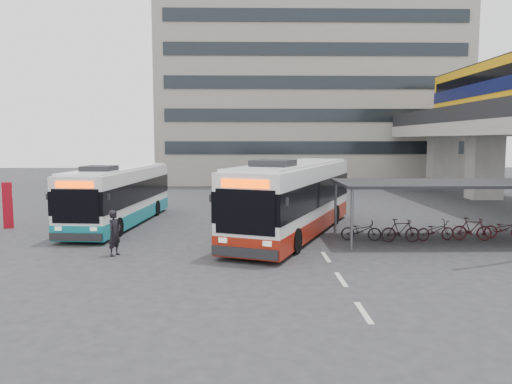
{
  "coord_description": "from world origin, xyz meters",
  "views": [
    {
      "loc": [
        -0.45,
        -18.11,
        4.34
      ],
      "look_at": [
        -0.02,
        4.16,
        2.0
      ],
      "focal_mm": 35.0,
      "sensor_mm": 36.0,
      "label": 1
    }
  ],
  "objects": [
    {
      "name": "ground",
      "position": [
        0.0,
        0.0,
        0.0
      ],
      "size": [
        120.0,
        120.0,
        0.0
      ],
      "primitive_type": "plane",
      "color": "#28282B",
      "rests_on": "ground"
    },
    {
      "name": "bike_shelter",
      "position": [
        8.47,
        3.0,
        1.44
      ],
      "size": [
        10.0,
        4.0,
        2.54
      ],
      "color": "#595B60",
      "rests_on": "ground"
    },
    {
      "name": "office_block",
      "position": [
        6.0,
        36.0,
        12.5
      ],
      "size": [
        30.0,
        15.0,
        25.0
      ],
      "primitive_type": "cube",
      "color": "gray",
      "rests_on": "ground"
    },
    {
      "name": "road_markings",
      "position": [
        2.5,
        -3.0,
        0.01
      ],
      "size": [
        0.15,
        7.6,
        0.01
      ],
      "color": "beige",
      "rests_on": "ground"
    },
    {
      "name": "bus_main",
      "position": [
        1.74,
        4.52,
        1.64
      ],
      "size": [
        6.9,
        12.05,
        3.54
      ],
      "rotation": [
        0.0,
        0.0,
        -0.39
      ],
      "color": "white",
      "rests_on": "ground"
    },
    {
      "name": "bus_teal",
      "position": [
        -6.95,
        7.46,
        1.46
      ],
      "size": [
        3.27,
        10.82,
        3.15
      ],
      "rotation": [
        0.0,
        0.0,
        -0.09
      ],
      "color": "white",
      "rests_on": "ground"
    },
    {
      "name": "pedestrian",
      "position": [
        -5.39,
        0.37,
        0.86
      ],
      "size": [
        0.62,
        0.74,
        1.72
      ],
      "primitive_type": "imported",
      "rotation": [
        0.0,
        0.0,
        1.18
      ],
      "color": "black",
      "rests_on": "ground"
    },
    {
      "name": "sign_totem_north",
      "position": [
        -12.15,
        6.33,
        1.18
      ],
      "size": [
        0.48,
        0.28,
        2.28
      ],
      "rotation": [
        0.0,
        0.0,
        0.33
      ],
      "color": "#9C0918",
      "rests_on": "ground"
    }
  ]
}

